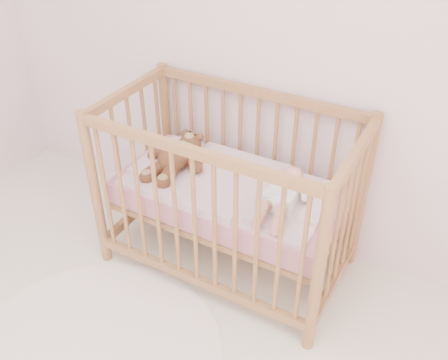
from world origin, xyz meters
The scene contains 7 objects.
wall_back centered at (0.00, 2.00, 1.35)m, with size 4.00×0.02×2.70m, color white.
crib centered at (-0.08, 1.60, 0.50)m, with size 1.36×0.76×1.00m, color #A16F44, non-canonical shape.
mattress centered at (-0.08, 1.60, 0.49)m, with size 1.22×0.62×0.13m, color pink.
blanket centered at (-0.08, 1.60, 0.56)m, with size 1.10×0.58×0.06m, color pink, non-canonical shape.
baby centered at (0.25, 1.58, 0.64)m, with size 0.26×0.54×0.13m, color white, non-canonical shape.
teddy_bear centered at (-0.42, 1.58, 0.65)m, with size 0.36×0.52×0.14m, color brown, non-canonical shape.
rug centered at (-0.33, 0.66, 0.01)m, with size 1.31×1.31×0.01m, color white.
Camera 1 is at (0.97, -0.34, 2.14)m, focal length 40.00 mm.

